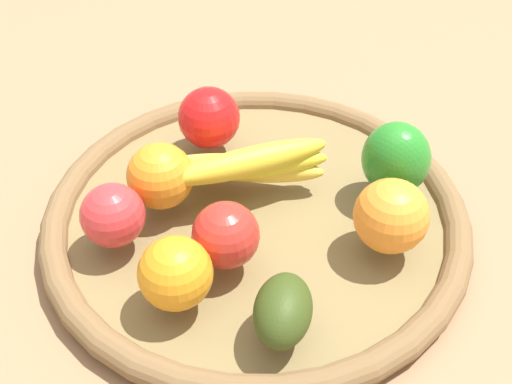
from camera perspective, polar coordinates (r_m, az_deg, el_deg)
The scene contains 11 objects.
ground_plane at distance 0.76m, azimuth 0.00°, elevation -3.01°, with size 2.40×2.40×0.00m, color #916D4C.
basket at distance 0.75m, azimuth 0.00°, elevation -2.19°, with size 0.47×0.47×0.03m.
orange_1 at distance 0.62m, azimuth -6.83°, elevation -6.84°, with size 0.07×0.07×0.07m, color orange.
banana_bunch at distance 0.74m, azimuth -1.02°, elevation 2.26°, with size 0.18×0.09×0.06m.
orange_0 at distance 0.72m, azimuth -8.09°, elevation 1.36°, with size 0.07×0.07×0.07m, color orange.
orange_2 at distance 0.68m, azimuth 11.36°, elevation -2.00°, with size 0.08×0.08×0.08m, color orange.
apple_1 at distance 0.80m, azimuth -3.99°, elevation 6.28°, with size 0.07×0.07×0.07m, color red.
avocado at distance 0.60m, azimuth 2.29°, elevation -9.98°, with size 0.08×0.05×0.05m, color #324317.
apple_0 at distance 0.66m, azimuth -2.58°, elevation -3.67°, with size 0.07×0.07×0.07m, color red.
apple_2 at distance 0.69m, azimuth -12.02°, elevation -1.94°, with size 0.07×0.07×0.07m, color red.
bell_pepper at distance 0.74m, azimuth 11.75°, elevation 2.77°, with size 0.07×0.07×0.09m, color #268226.
Camera 1 is at (-0.15, -0.51, 0.54)m, focal length 47.31 mm.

